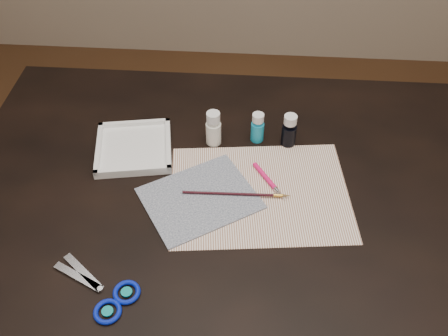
# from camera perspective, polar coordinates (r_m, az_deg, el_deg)

# --- Properties ---
(ground) EXTENTS (3.50, 3.50, 0.02)m
(ground) POSITION_cam_1_polar(r_m,az_deg,el_deg) (1.83, 0.00, -18.07)
(ground) COLOR #422614
(ground) RESTS_ON ground
(table) EXTENTS (1.30, 0.90, 0.75)m
(table) POSITION_cam_1_polar(r_m,az_deg,el_deg) (1.50, 0.00, -11.49)
(table) COLOR black
(table) RESTS_ON ground
(paper) EXTENTS (0.45, 0.36, 0.00)m
(paper) POSITION_cam_1_polar(r_m,az_deg,el_deg) (1.18, 4.09, -2.83)
(paper) COLOR white
(paper) RESTS_ON table
(canvas) EXTENTS (0.32, 0.30, 0.00)m
(canvas) POSITION_cam_1_polar(r_m,az_deg,el_deg) (1.17, -2.79, -3.47)
(canvas) COLOR #101B3A
(canvas) RESTS_ON paper
(paint_bottle_white) EXTENTS (0.05, 0.05, 0.10)m
(paint_bottle_white) POSITION_cam_1_polar(r_m,az_deg,el_deg) (1.27, -1.22, 4.59)
(paint_bottle_white) COLOR white
(paint_bottle_white) RESTS_ON table
(paint_bottle_cyan) EXTENTS (0.04, 0.04, 0.08)m
(paint_bottle_cyan) POSITION_cam_1_polar(r_m,az_deg,el_deg) (1.29, 3.86, 4.68)
(paint_bottle_cyan) COLOR #168FB5
(paint_bottle_cyan) RESTS_ON table
(paint_bottle_navy) EXTENTS (0.04, 0.04, 0.09)m
(paint_bottle_navy) POSITION_cam_1_polar(r_m,az_deg,el_deg) (1.28, 7.47, 4.30)
(paint_bottle_navy) COLOR black
(paint_bottle_navy) RESTS_ON table
(paintbrush) EXTENTS (0.26, 0.01, 0.01)m
(paintbrush) POSITION_cam_1_polar(r_m,az_deg,el_deg) (1.17, 1.49, -2.98)
(paintbrush) COLOR black
(paintbrush) RESTS_ON canvas
(craft_knife) EXTENTS (0.08, 0.12, 0.01)m
(craft_knife) POSITION_cam_1_polar(r_m,az_deg,el_deg) (1.20, 5.23, -1.57)
(craft_knife) COLOR #EC1665
(craft_knife) RESTS_ON paper
(scissors) EXTENTS (0.24, 0.19, 0.01)m
(scissors) POSITION_cam_1_polar(r_m,az_deg,el_deg) (1.06, -15.00, -12.98)
(scissors) COLOR silver
(scissors) RESTS_ON table
(palette_tray) EXTENTS (0.22, 0.22, 0.02)m
(palette_tray) POSITION_cam_1_polar(r_m,az_deg,el_deg) (1.30, -10.26, 2.35)
(palette_tray) COLOR white
(palette_tray) RESTS_ON table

